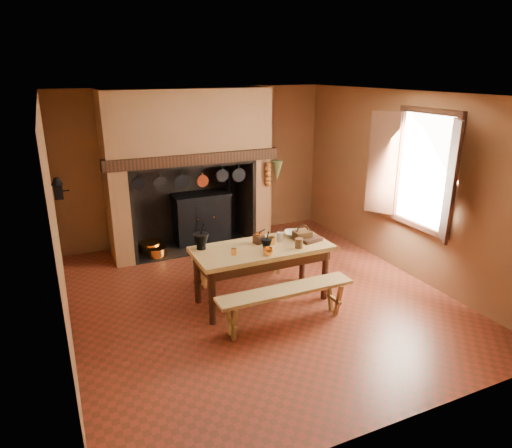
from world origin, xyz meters
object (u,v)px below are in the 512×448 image
at_px(work_table, 262,255).
at_px(wicker_basket, 302,235).
at_px(iron_range, 202,217).
at_px(coffee_grinder, 259,238).
at_px(mixing_bowl, 294,234).
at_px(bench_front, 286,298).

relative_size(work_table, wicker_basket, 7.75).
height_order(work_table, wicker_basket, wicker_basket).
distance_m(iron_range, coffee_grinder, 2.45).
distance_m(coffee_grinder, mixing_bowl, 0.58).
height_order(bench_front, coffee_grinder, coffee_grinder).
height_order(iron_range, mixing_bowl, iron_range).
distance_m(coffee_grinder, wicker_basket, 0.62).
bearing_deg(bench_front, mixing_bowl, 55.87).
xyz_separation_m(bench_front, coffee_grinder, (0.02, 0.85, 0.50)).
bearing_deg(bench_front, coffee_grinder, 88.92).
xyz_separation_m(mixing_bowl, wicker_basket, (0.03, -0.18, 0.04)).
relative_size(bench_front, coffee_grinder, 9.44).
relative_size(iron_range, mixing_bowl, 5.51).
xyz_separation_m(iron_range, mixing_bowl, (0.64, -2.38, 0.36)).
bearing_deg(work_table, bench_front, -90.00).
height_order(iron_range, bench_front, iron_range).
bearing_deg(bench_front, wicker_basket, 48.33).
relative_size(bench_front, mixing_bowl, 6.18).
bearing_deg(work_table, iron_range, 90.89).
height_order(coffee_grinder, wicker_basket, wicker_basket).
relative_size(work_table, coffee_grinder, 9.85).
bearing_deg(iron_range, bench_front, -89.30).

